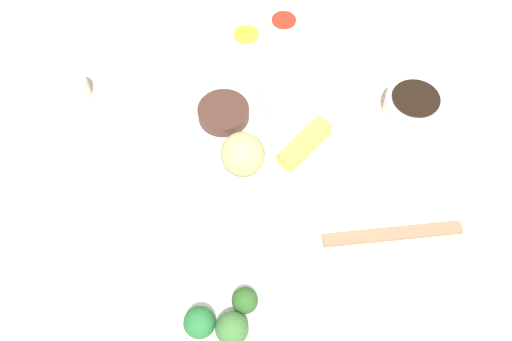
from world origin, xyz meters
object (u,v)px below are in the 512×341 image
sauce_ramekin_hot_mustard (246,39)px  chopsticks_pair (392,234)px  broccoli_plate (236,308)px  soy_sauce_bowl (413,106)px  teacup (73,89)px  main_plate (263,135)px  sauce_ramekin_sweet_and_sour (286,25)px

sauce_ramekin_hot_mustard → chopsticks_pair: sauce_ramekin_hot_mustard is taller
broccoli_plate → soy_sauce_bowl: 0.48m
sauce_ramekin_hot_mustard → teacup: teacup is taller
sauce_ramekin_hot_mustard → chopsticks_pair: 0.47m
sauce_ramekin_hot_mustard → teacup: (-0.28, -0.18, 0.01)m
main_plate → sauce_ramekin_hot_mustard: bearing=106.9°
sauce_ramekin_hot_mustard → main_plate: bearing=-73.1°
broccoli_plate → soy_sauce_bowl: (0.25, 0.41, 0.01)m
sauce_ramekin_hot_mustard → teacup: 0.34m
sauce_ramekin_sweet_and_sour → soy_sauce_bowl: bearing=-34.4°
soy_sauce_bowl → sauce_ramekin_hot_mustard: bearing=159.3°
sauce_ramekin_sweet_and_sour → chopsticks_pair: bearing=-62.0°
main_plate → broccoli_plate: size_ratio=1.27×
chopsticks_pair → broccoli_plate: bearing=-144.7°
sauce_ramekin_hot_mustard → soy_sauce_bowl: bearing=-20.7°
soy_sauce_bowl → sauce_ramekin_hot_mustard: size_ratio=1.75×
broccoli_plate → chopsticks_pair: broccoli_plate is taller
main_plate → sauce_ramekin_sweet_and_sour: size_ratio=5.02×
main_plate → broccoli_plate: bearing=-88.7°
main_plate → chopsticks_pair: main_plate is taller
sauce_ramekin_sweet_and_sour → chopsticks_pair: size_ratio=0.27×
main_plate → teacup: teacup is taller
main_plate → sauce_ramekin_hot_mustard: (-0.07, 0.22, 0.00)m
main_plate → broccoli_plate: main_plate is taller
sauce_ramekin_hot_mustard → teacup: size_ratio=1.04×
sauce_ramekin_sweet_and_sour → teacup: bearing=-146.9°
broccoli_plate → teacup: (-0.36, 0.35, 0.02)m
broccoli_plate → sauce_ramekin_hot_mustard: 0.53m
soy_sauce_bowl → sauce_ramekin_sweet_and_sour: bearing=145.6°
soy_sauce_bowl → sauce_ramekin_hot_mustard: soy_sauce_bowl is taller
soy_sauce_bowl → chopsticks_pair: (-0.03, -0.25, -0.01)m
chopsticks_pair → sauce_ramekin_hot_mustard: bearing=128.4°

